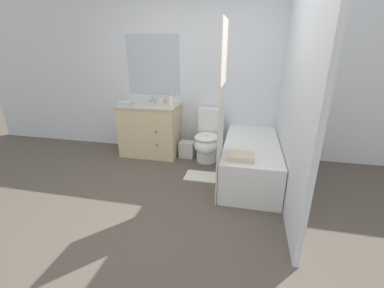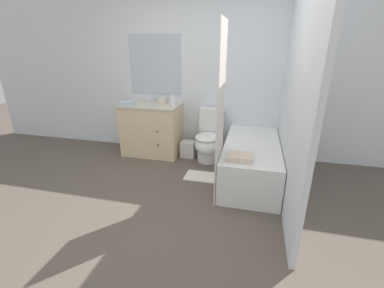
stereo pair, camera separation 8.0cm
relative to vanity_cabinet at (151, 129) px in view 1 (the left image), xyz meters
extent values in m
plane|color=brown|center=(0.77, -1.55, -0.43)|extent=(14.00, 14.00, 0.00)
cube|color=silver|center=(0.77, 0.30, 0.82)|extent=(8.00, 0.05, 2.50)
cube|color=#B2BCC6|center=(0.00, 0.27, 1.00)|extent=(0.87, 0.01, 0.93)
cube|color=silver|center=(2.03, -0.63, 0.82)|extent=(0.05, 2.83, 2.50)
cube|color=beige|center=(0.00, 0.00, -0.02)|extent=(0.92, 0.56, 0.81)
cube|color=beige|center=(0.00, 0.00, 0.40)|extent=(0.94, 0.58, 0.03)
cylinder|color=white|center=(0.00, 0.00, 0.36)|extent=(0.31, 0.31, 0.10)
sphere|color=#382D23|center=(0.21, -0.29, 0.06)|extent=(0.02, 0.02, 0.02)
sphere|color=#382D23|center=(0.21, -0.29, -0.16)|extent=(0.02, 0.02, 0.02)
cylinder|color=silver|center=(0.00, 0.20, 0.43)|extent=(0.04, 0.04, 0.04)
cylinder|color=silver|center=(0.00, 0.15, 0.50)|extent=(0.02, 0.11, 0.09)
cylinder|color=silver|center=(-0.06, 0.20, 0.44)|extent=(0.03, 0.03, 0.04)
cylinder|color=silver|center=(0.05, 0.20, 0.44)|extent=(0.03, 0.03, 0.04)
cylinder|color=white|center=(0.96, -0.10, -0.32)|extent=(0.32, 0.32, 0.22)
ellipsoid|color=white|center=(0.96, -0.16, -0.13)|extent=(0.38, 0.48, 0.28)
torus|color=white|center=(0.96, -0.16, -0.02)|extent=(0.38, 0.38, 0.04)
cube|color=white|center=(0.96, 0.17, 0.17)|extent=(0.37, 0.18, 0.39)
ellipsoid|color=white|center=(0.96, -0.16, 0.00)|extent=(0.36, 0.46, 0.02)
cube|color=white|center=(1.64, -0.51, -0.18)|extent=(0.72, 1.58, 0.51)
cube|color=#A8ADAE|center=(1.64, -0.51, 0.07)|extent=(0.60, 1.46, 0.01)
cube|color=silver|center=(1.26, -1.05, 0.56)|extent=(0.01, 0.52, 1.97)
cube|color=silver|center=(0.62, -0.01, -0.30)|extent=(0.23, 0.20, 0.26)
cube|color=beige|center=(0.17, 0.11, 0.45)|extent=(0.11, 0.14, 0.07)
ellipsoid|color=white|center=(0.17, 0.11, 0.50)|extent=(0.05, 0.04, 0.03)
cylinder|color=white|center=(0.38, -0.01, 0.49)|extent=(0.07, 0.07, 0.15)
cylinder|color=silver|center=(0.38, -0.01, 0.58)|extent=(0.04, 0.04, 0.03)
cube|color=silver|center=(-0.33, -0.16, 0.44)|extent=(0.21, 0.17, 0.06)
cube|color=beige|center=(1.51, -1.09, 0.11)|extent=(0.28, 0.22, 0.07)
cube|color=silver|center=(1.01, -0.66, -0.42)|extent=(0.50, 0.30, 0.02)
camera|label=1|loc=(1.54, -3.81, 1.28)|focal=24.00mm
camera|label=2|loc=(1.62, -3.79, 1.28)|focal=24.00mm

